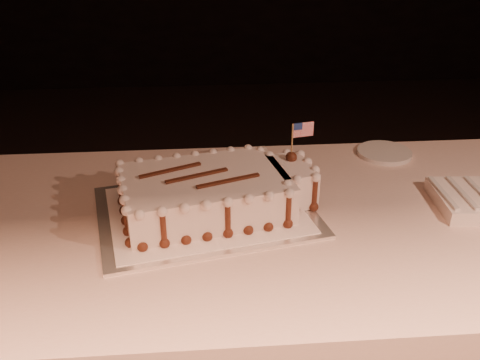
{
  "coord_description": "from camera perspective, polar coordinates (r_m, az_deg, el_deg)",
  "views": [
    {
      "loc": [
        -0.2,
        -0.44,
        1.39
      ],
      "look_at": [
        -0.11,
        0.63,
        0.83
      ],
      "focal_mm": 40.0,
      "sensor_mm": 36.0,
      "label": 1
    }
  ],
  "objects": [
    {
      "name": "cake_board",
      "position": [
        1.25,
        -3.67,
        -3.38
      ],
      "size": [
        0.55,
        0.46,
        0.01
      ],
      "primitive_type": "cube",
      "rotation": [
        0.0,
        0.0,
        0.2
      ],
      "color": "white",
      "rests_on": "banquet_table"
    },
    {
      "name": "banquet_table",
      "position": [
        1.47,
        4.57,
        -16.43
      ],
      "size": [
        2.4,
        0.8,
        0.75
      ],
      "primitive_type": "cube",
      "color": "beige",
      "rests_on": "ground"
    },
    {
      "name": "doily",
      "position": [
        1.25,
        -3.68,
        -3.18
      ],
      "size": [
        0.49,
        0.41,
        0.0
      ],
      "primitive_type": "cube",
      "rotation": [
        0.0,
        0.0,
        0.2
      ],
      "color": "white",
      "rests_on": "cake_board"
    },
    {
      "name": "side_plate",
      "position": [
        1.59,
        15.14,
        2.83
      ],
      "size": [
        0.15,
        0.15,
        0.01
      ],
      "primitive_type": "cylinder",
      "color": "silver",
      "rests_on": "banquet_table"
    },
    {
      "name": "sheet_cake",
      "position": [
        1.23,
        -2.56,
        -1.22
      ],
      "size": [
        0.48,
        0.32,
        0.18
      ],
      "color": "white",
      "rests_on": "doily"
    }
  ]
}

